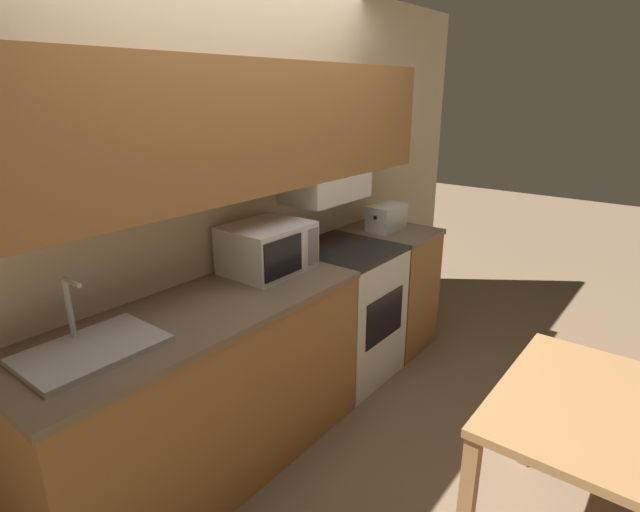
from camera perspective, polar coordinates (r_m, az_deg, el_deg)
The scene contains 9 objects.
ground_plane at distance 3.44m, azimuth -8.36°, elevation -15.44°, with size 16.00×16.00×0.00m, color #7F664C.
wall_back at distance 2.85m, azimuth -8.60°, elevation 9.73°, with size 5.33×0.38×2.55m.
lower_counter_main at distance 2.67m, azimuth -13.05°, elevation -14.90°, with size 1.80×0.67×0.92m.
lower_counter_right_stub at distance 3.90m, azimuth 7.67°, elevation -3.47°, with size 0.52×0.67×0.92m.
stove_range at distance 3.45m, azimuth 2.74°, elevation -6.35°, with size 0.62×0.65×0.92m.
microwave at distance 2.85m, azimuth -6.02°, elevation 0.96°, with size 0.47×0.38×0.27m.
toaster at distance 3.72m, azimuth 7.61°, elevation 4.44°, with size 0.32×0.18×0.19m.
sink_basin at distance 2.20m, azimuth -24.67°, elevation -9.54°, with size 0.52×0.36×0.29m.
dining_table at distance 2.37m, azimuth 27.67°, elevation -16.91°, with size 0.95×0.64×0.75m.
Camera 1 is at (-1.93, -2.11, 1.91)m, focal length 28.00 mm.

